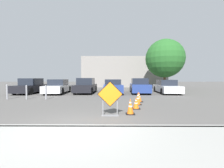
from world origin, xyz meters
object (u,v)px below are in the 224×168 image
at_px(parked_car_fourth, 113,87).
at_px(parked_car_sixth, 166,87).
at_px(traffic_cone_third, 138,98).
at_px(traffic_cone_fourth, 139,97).
at_px(traffic_cone_second, 136,103).
at_px(bollard_nearest, 46,92).
at_px(bollard_third, 7,92).
at_px(parked_car_fifth, 139,86).
at_px(traffic_cone_nearest, 130,106).
at_px(parked_car_nearest, 31,86).
at_px(road_closed_sign, 110,97).
at_px(parked_car_second, 58,87).
at_px(parked_car_third, 86,86).
at_px(bollard_second, 27,92).

xyz_separation_m(parked_car_fourth, parked_car_sixth, (5.56, 0.06, -0.04)).
relative_size(traffic_cone_third, traffic_cone_fourth, 1.14).
height_order(traffic_cone_second, bollard_nearest, bollard_nearest).
distance_m(traffic_cone_fourth, bollard_third, 9.54).
xyz_separation_m(parked_car_fifth, parked_car_sixth, (2.78, -0.01, -0.07)).
xyz_separation_m(traffic_cone_nearest, bollard_third, (-8.52, 4.46, 0.24)).
xyz_separation_m(traffic_cone_nearest, traffic_cone_third, (0.72, 2.31, 0.03)).
bearing_deg(parked_car_sixth, traffic_cone_nearest, 64.62).
distance_m(parked_car_nearest, parked_car_fourth, 8.34).
distance_m(parked_car_nearest, parked_car_fifth, 11.13).
relative_size(traffic_cone_nearest, bollard_nearest, 0.67).
distance_m(traffic_cone_nearest, bollard_third, 9.62).
distance_m(road_closed_sign, parked_car_second, 10.65).
relative_size(traffic_cone_fourth, bollard_third, 0.60).
bearing_deg(bollard_nearest, parked_car_third, 65.58).
bearing_deg(bollard_nearest, bollard_second, 180.00).
bearing_deg(bollard_third, traffic_cone_second, -20.43).
relative_size(parked_car_second, parked_car_fifth, 1.13).
distance_m(traffic_cone_third, bollard_second, 8.10).
relative_size(road_closed_sign, parked_car_sixth, 0.32).
bearing_deg(traffic_cone_fourth, parked_car_sixth, 55.97).
bearing_deg(parked_car_third, parked_car_fifth, -178.81).
xyz_separation_m(parked_car_second, bollard_third, (-2.16, -4.36, -0.09)).
distance_m(traffic_cone_third, parked_car_sixth, 7.85).
bearing_deg(traffic_cone_third, traffic_cone_nearest, -107.26).
distance_m(traffic_cone_third, traffic_cone_fourth, 1.09).
bearing_deg(bollard_nearest, traffic_cone_fourth, -9.36).
xyz_separation_m(bollard_second, bollard_third, (-1.43, 0.00, 0.02)).
height_order(parked_car_second, parked_car_fourth, parked_car_second).
relative_size(traffic_cone_fourth, parked_car_fifth, 0.16).
distance_m(parked_car_third, parked_car_fifth, 5.56).
distance_m(traffic_cone_fourth, bollard_second, 8.12).
bearing_deg(parked_car_third, bollard_nearest, 67.00).
height_order(road_closed_sign, traffic_cone_fourth, road_closed_sign).
bearing_deg(traffic_cone_fourth, parked_car_second, 143.29).
distance_m(traffic_cone_second, parked_car_fourth, 7.94).
relative_size(parked_car_second, parked_car_third, 1.13).
xyz_separation_m(traffic_cone_third, parked_car_third, (-4.29, 6.75, 0.35)).
height_order(parked_car_third, parked_car_fourth, parked_car_third).
distance_m(parked_car_nearest, bollard_nearest, 5.54).
relative_size(traffic_cone_second, parked_car_sixth, 0.13).
bearing_deg(bollard_third, parked_car_nearest, 98.09).
height_order(parked_car_nearest, bollard_third, parked_car_nearest).
bearing_deg(parked_car_second, parked_car_third, -178.09).
bearing_deg(parked_car_nearest, bollard_third, 101.59).
bearing_deg(parked_car_third, parked_car_nearest, 4.27).
height_order(parked_car_fifth, parked_car_sixth, parked_car_fifth).
height_order(traffic_cone_second, bollard_third, bollard_third).
distance_m(parked_car_third, parked_car_sixth, 8.34).
bearing_deg(parked_car_third, road_closed_sign, 107.51).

